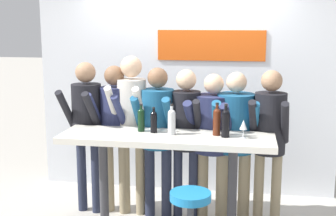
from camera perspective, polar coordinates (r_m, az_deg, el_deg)
name	(u,v)px	position (r m, az deg, el deg)	size (l,w,h in m)	color
back_wall	(186,84)	(5.76, 2.15, 2.94)	(3.66, 0.12, 2.68)	silver
tasting_table	(167,153)	(4.54, -0.18, -5.54)	(2.06, 0.58, 1.04)	silver
person_far_left	(87,120)	(5.16, -9.90, -1.44)	(0.43, 0.55, 1.68)	#23283D
person_left	(115,122)	(5.10, -6.51, -1.74)	(0.44, 0.55, 1.65)	gray
person_center_left	(132,116)	(5.03, -4.46, -1.02)	(0.40, 0.53, 1.75)	gray
person_center	(158,126)	(4.95, -1.28, -2.23)	(0.44, 0.54, 1.64)	#23283D
person_center_right	(186,127)	(4.91, 2.18, -2.32)	(0.37, 0.49, 1.62)	#23283D
person_right	(213,132)	(4.91, 5.47, -2.96)	(0.53, 0.61, 1.58)	gray
person_far_right	(235,132)	(4.90, 8.20, -2.86)	(0.47, 0.53, 1.60)	gray
person_rightmost	(270,131)	(4.85, 12.28, -2.72)	(0.42, 0.53, 1.64)	gray
wine_bottle_0	(172,121)	(4.49, 0.45, -1.55)	(0.08, 0.08, 0.30)	#B7BCC1
wine_bottle_1	(154,121)	(4.58, -1.75, -1.57)	(0.07, 0.07, 0.25)	black
wine_bottle_2	(226,122)	(4.43, 7.04, -1.69)	(0.08, 0.08, 0.32)	black
wine_bottle_3	(141,119)	(4.63, -3.30, -1.31)	(0.07, 0.07, 0.28)	black
wine_bottle_4	(217,120)	(4.49, 5.97, -1.51)	(0.07, 0.07, 0.32)	#4C1E0F
wine_glass_0	(243,125)	(4.41, 9.18, -2.09)	(0.07, 0.07, 0.18)	silver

